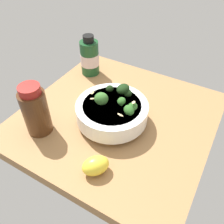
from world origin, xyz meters
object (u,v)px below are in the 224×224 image
(bottle_short, at_px, (90,57))
(lemon_wedge, at_px, (96,166))
(bottle_tall, at_px, (35,111))
(bowl_of_broccoli, at_px, (112,111))

(bottle_short, bearing_deg, lemon_wedge, -144.40)
(bottle_tall, xyz_separation_m, bottle_short, (0.33, 0.04, -0.01))
(bottle_short, bearing_deg, bowl_of_broccoli, -132.57)
(bowl_of_broccoli, distance_m, bottle_tall, 0.22)
(bowl_of_broccoli, height_order, lemon_wedge, bowl_of_broccoli)
(bowl_of_broccoli, relative_size, bottle_tall, 1.34)
(lemon_wedge, height_order, bottle_short, bottle_short)
(bowl_of_broccoli, height_order, bottle_short, bottle_short)
(lemon_wedge, relative_size, bottle_short, 0.45)
(bottle_tall, bearing_deg, lemon_wedge, -100.26)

